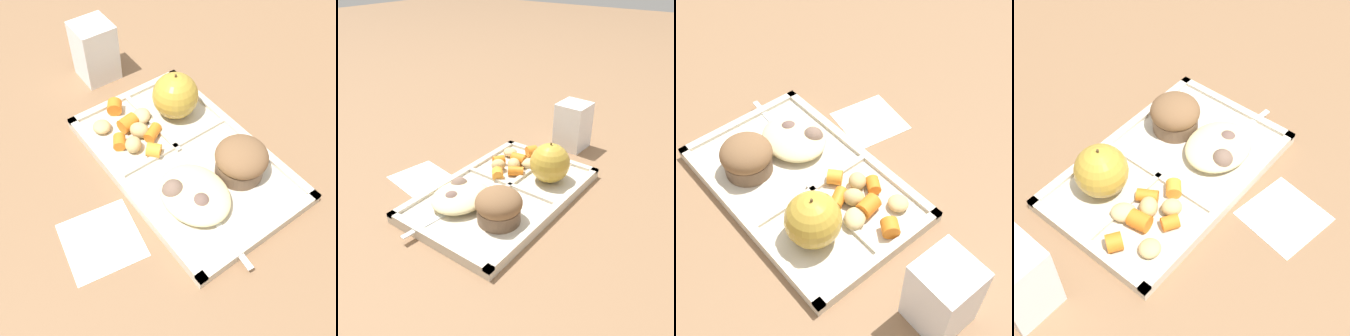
% 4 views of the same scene
% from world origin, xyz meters
% --- Properties ---
extents(ground, '(6.00, 6.00, 0.00)m').
position_xyz_m(ground, '(0.00, 0.00, 0.00)').
color(ground, '#846042').
extents(lunch_tray, '(0.38, 0.24, 0.02)m').
position_xyz_m(lunch_tray, '(-0.00, -0.00, 0.01)').
color(lunch_tray, beige).
rests_on(lunch_tray, ground).
extents(green_apple, '(0.08, 0.08, 0.09)m').
position_xyz_m(green_apple, '(-0.09, 0.05, 0.06)').
color(green_apple, '#B79333').
rests_on(green_apple, lunch_tray).
extents(bran_muffin, '(0.08, 0.08, 0.06)m').
position_xyz_m(bran_muffin, '(0.08, 0.05, 0.04)').
color(bran_muffin, brown).
rests_on(bran_muffin, lunch_tray).
extents(carrot_slice_diagonal, '(0.03, 0.03, 0.03)m').
position_xyz_m(carrot_slice_diagonal, '(-0.11, -0.04, 0.03)').
color(carrot_slice_diagonal, orange).
rests_on(carrot_slice_diagonal, lunch_tray).
extents(carrot_slice_tilted, '(0.03, 0.03, 0.02)m').
position_xyz_m(carrot_slice_tilted, '(-0.03, -0.04, 0.03)').
color(carrot_slice_tilted, orange).
rests_on(carrot_slice_tilted, lunch_tray).
extents(carrot_slice_back, '(0.03, 0.04, 0.02)m').
position_xyz_m(carrot_slice_back, '(-0.07, -0.02, 0.02)').
color(carrot_slice_back, orange).
rests_on(carrot_slice_back, lunch_tray).
extents(carrot_slice_center, '(0.03, 0.03, 0.02)m').
position_xyz_m(carrot_slice_center, '(-0.08, -0.07, 0.02)').
color(carrot_slice_center, orange).
rests_on(carrot_slice_center, lunch_tray).
extents(carrot_slice_edge, '(0.03, 0.03, 0.03)m').
position_xyz_m(carrot_slice_edge, '(-0.16, -0.04, 0.03)').
color(carrot_slice_edge, orange).
rests_on(carrot_slice_edge, lunch_tray).
extents(potato_chunk_golden, '(0.04, 0.04, 0.03)m').
position_xyz_m(potato_chunk_golden, '(-0.06, -0.06, 0.03)').
color(potato_chunk_golden, tan).
rests_on(potato_chunk_golden, lunch_tray).
extents(potato_chunk_small, '(0.05, 0.05, 0.02)m').
position_xyz_m(potato_chunk_small, '(-0.11, -0.01, 0.02)').
color(potato_chunk_small, tan).
rests_on(potato_chunk_small, lunch_tray).
extents(potato_chunk_wedge, '(0.03, 0.03, 0.02)m').
position_xyz_m(potato_chunk_wedge, '(-0.13, -0.08, 0.02)').
color(potato_chunk_wedge, tan).
rests_on(potato_chunk_wedge, lunch_tray).
extents(potato_chunk_corner, '(0.04, 0.04, 0.03)m').
position_xyz_m(potato_chunk_corner, '(-0.08, -0.03, 0.03)').
color(potato_chunk_corner, tan).
rests_on(potato_chunk_corner, lunch_tray).
extents(egg_noodle_pile, '(0.12, 0.10, 0.03)m').
position_xyz_m(egg_noodle_pile, '(0.08, -0.04, 0.03)').
color(egg_noodle_pile, beige).
rests_on(egg_noodle_pile, lunch_tray).
extents(meatball_back, '(0.04, 0.04, 0.04)m').
position_xyz_m(meatball_back, '(0.05, -0.06, 0.03)').
color(meatball_back, '#755B4C').
rests_on(meatball_back, lunch_tray).
extents(meatball_side, '(0.03, 0.03, 0.03)m').
position_xyz_m(meatball_side, '(0.10, -0.04, 0.03)').
color(meatball_side, brown).
rests_on(meatball_side, lunch_tray).
extents(plastic_fork, '(0.16, 0.03, 0.00)m').
position_xyz_m(plastic_fork, '(0.12, -0.04, 0.02)').
color(plastic_fork, white).
rests_on(plastic_fork, lunch_tray).
extents(milk_carton, '(0.07, 0.07, 0.11)m').
position_xyz_m(milk_carton, '(-0.29, -0.00, 0.06)').
color(milk_carton, white).
rests_on(milk_carton, ground).
extents(paper_napkin, '(0.13, 0.13, 0.00)m').
position_xyz_m(paper_napkin, '(0.05, -0.19, 0.00)').
color(paper_napkin, white).
rests_on(paper_napkin, ground).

